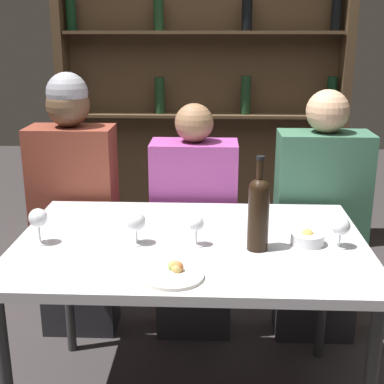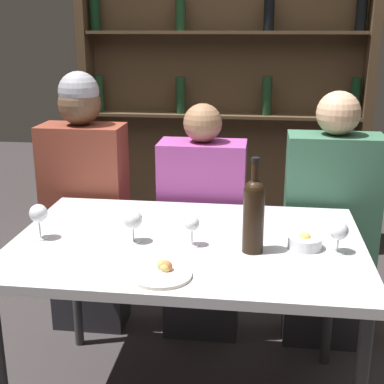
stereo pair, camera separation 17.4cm
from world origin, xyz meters
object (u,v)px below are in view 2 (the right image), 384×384
(wine_glass_1, at_px, (192,225))
(wine_glass_2, at_px, (339,232))
(seated_person_left, at_px, (86,209))
(seated_person_center, at_px, (202,231))
(seated_person_right, at_px, (329,231))
(snack_bowl, at_px, (305,242))
(food_plate_0, at_px, (162,272))
(wine_glass_3, at_px, (39,214))
(wine_glass_0, at_px, (133,220))
(wine_bottle, at_px, (254,212))

(wine_glass_1, height_order, wine_glass_2, wine_glass_2)
(seated_person_left, xyz_separation_m, seated_person_center, (0.59, 0.00, -0.09))
(wine_glass_1, bearing_deg, seated_person_right, 48.02)
(seated_person_left, bearing_deg, snack_bowl, -30.72)
(food_plate_0, relative_size, seated_person_left, 0.15)
(food_plate_0, bearing_deg, wine_glass_3, 153.96)
(wine_glass_0, relative_size, wine_glass_1, 1.09)
(wine_glass_1, xyz_separation_m, wine_glass_3, (-0.58, -0.01, 0.02))
(wine_bottle, height_order, seated_person_left, seated_person_left)
(wine_glass_0, bearing_deg, food_plate_0, -59.24)
(food_plate_0, distance_m, seated_person_left, 1.07)
(wine_glass_2, distance_m, food_plate_0, 0.65)
(wine_glass_2, relative_size, wine_glass_3, 0.86)
(wine_glass_0, distance_m, snack_bowl, 0.64)
(wine_glass_2, bearing_deg, wine_glass_1, -179.51)
(wine_glass_3, bearing_deg, seated_person_center, 49.92)
(wine_glass_1, height_order, seated_person_left, seated_person_left)
(wine_bottle, xyz_separation_m, seated_person_left, (-0.85, 0.67, -0.26))
(wine_bottle, height_order, wine_glass_1, wine_bottle)
(snack_bowl, bearing_deg, wine_glass_0, -177.77)
(seated_person_right, bearing_deg, wine_glass_3, -150.70)
(wine_glass_3, bearing_deg, snack_bowl, 2.14)
(seated_person_left, bearing_deg, wine_bottle, -38.34)
(snack_bowl, height_order, seated_person_right, seated_person_right)
(wine_glass_0, distance_m, seated_person_center, 0.73)
(wine_bottle, bearing_deg, wine_glass_2, 5.56)
(wine_glass_0, xyz_separation_m, food_plate_0, (0.16, -0.27, -0.07))
(snack_bowl, relative_size, seated_person_center, 0.10)
(wine_glass_2, xyz_separation_m, food_plate_0, (-0.59, -0.27, -0.07))
(wine_glass_3, height_order, snack_bowl, wine_glass_3)
(wine_bottle, distance_m, food_plate_0, 0.40)
(wine_glass_0, xyz_separation_m, wine_glass_3, (-0.36, -0.01, 0.01))
(wine_glass_1, bearing_deg, wine_glass_3, -179.25)
(wine_glass_1, xyz_separation_m, snack_bowl, (0.41, 0.03, -0.06))
(wine_bottle, height_order, wine_glass_3, wine_bottle)
(wine_bottle, distance_m, wine_glass_3, 0.81)
(seated_person_center, bearing_deg, wine_glass_2, -48.92)
(wine_glass_0, relative_size, snack_bowl, 1.01)
(wine_bottle, xyz_separation_m, food_plate_0, (-0.29, -0.24, -0.14))
(wine_glass_1, height_order, wine_glass_3, wine_glass_3)
(food_plate_0, xyz_separation_m, snack_bowl, (0.48, 0.29, 0.01))
(wine_glass_0, relative_size, seated_person_left, 0.09)
(wine_glass_2, distance_m, seated_person_left, 1.33)
(wine_glass_3, height_order, seated_person_right, seated_person_right)
(wine_glass_1, relative_size, wine_glass_2, 0.98)
(wine_glass_3, bearing_deg, seated_person_left, 93.61)
(seated_person_left, distance_m, seated_person_right, 1.21)
(wine_glass_0, xyz_separation_m, seated_person_right, (0.80, 0.64, -0.25))
(seated_person_center, bearing_deg, seated_person_left, 180.00)
(seated_person_center, xyz_separation_m, seated_person_right, (0.62, -0.00, 0.03))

